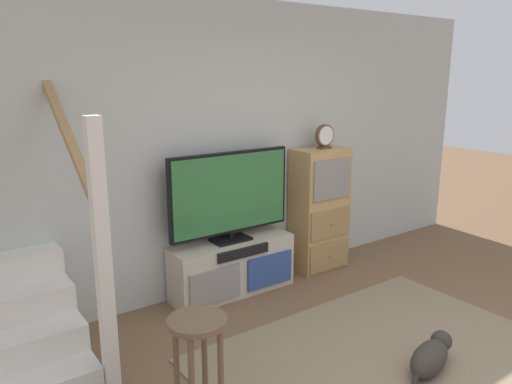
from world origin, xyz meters
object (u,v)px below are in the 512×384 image
Objects in this scene: side_cabinet at (319,209)px; desk_clock at (325,137)px; dog at (431,356)px; television at (230,194)px; bar_stool_near at (198,347)px; media_console at (233,267)px.

desk_clock reaches higher than side_cabinet.
desk_clock is at bearing 69.88° from dog.
side_cabinet is (1.10, -0.01, -0.32)m from television.
dog is at bearing -110.12° from desk_clock.
television reaches higher than side_cabinet.
television is at bearing 51.46° from bar_stool_near.
media_console is 0.70m from television.
side_cabinet is 2.06m from dog.
bar_stool_near is (-2.24, -1.42, -0.12)m from side_cabinet.
media_console is at bearing 50.99° from bar_stool_near.
desk_clock is at bearing -0.25° from media_console.
television is at bearing 90.00° from media_console.
television is (0.00, 0.02, 0.70)m from media_console.
television is 5.02× the size of desk_clock.
television reaches higher than bar_stool_near.
side_cabinet is 5.24× the size of desk_clock.
bar_stool_near is at bearing -148.21° from desk_clock.
media_console is at bearing -90.00° from television.
side_cabinet reaches higher than media_console.
bar_stool_near is 1.69m from dog.
side_cabinet is at bearing 32.33° from bar_stool_near.
side_cabinet reaches higher than bar_stool_near.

